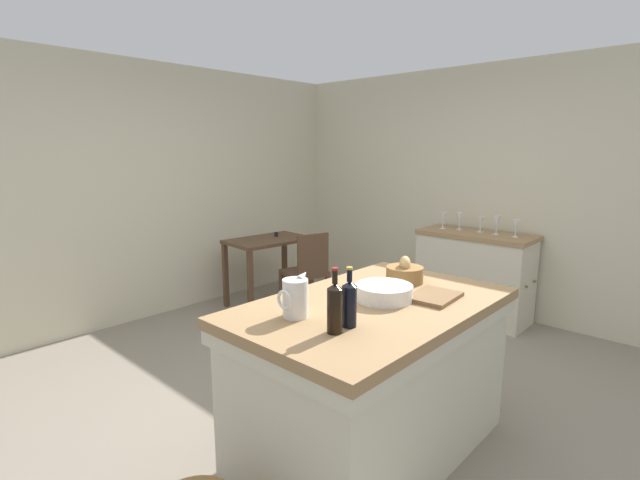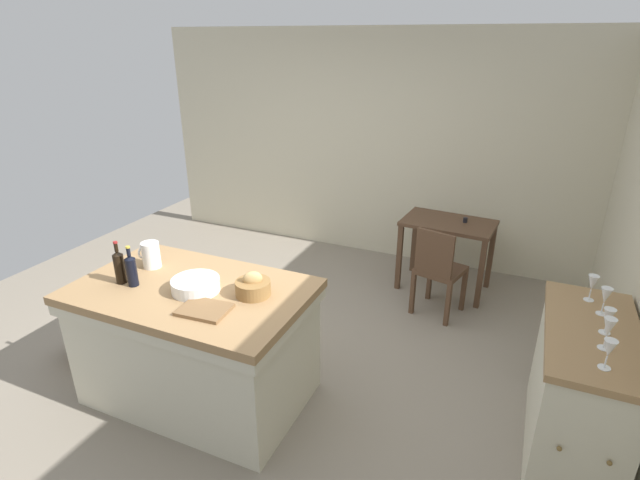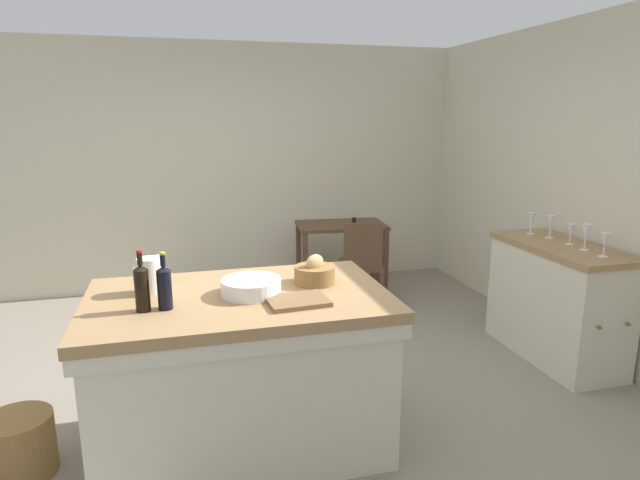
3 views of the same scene
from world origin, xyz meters
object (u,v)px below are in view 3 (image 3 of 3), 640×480
(bread_basket, at_px, (315,273))
(wicker_hamper, at_px, (20,446))
(wine_glass_far_left, at_px, (605,240))
(cutting_board, at_px, (297,301))
(writing_desk, at_px, (341,235))
(side_cabinet, at_px, (557,301))
(wooden_chair, at_px, (362,263))
(wine_bottle_dark, at_px, (164,286))
(wine_bottle_amber, at_px, (142,287))
(wine_glass_left, at_px, (586,232))
(wine_glass_far_right, at_px, (531,220))
(wash_bowl, at_px, (251,287))
(wine_glass_right, at_px, (551,223))
(island_table, at_px, (241,365))
(pitcher, at_px, (149,275))
(wine_glass_middle, at_px, (571,230))

(bread_basket, xyz_separation_m, wicker_hamper, (-1.61, -0.06, -0.80))
(wine_glass_far_left, bearing_deg, cutting_board, -170.51)
(writing_desk, bearing_deg, cutting_board, -111.73)
(side_cabinet, bearing_deg, wooden_chair, 130.59)
(writing_desk, height_order, bread_basket, bread_basket)
(wooden_chair, height_order, wine_bottle_dark, wine_bottle_dark)
(cutting_board, height_order, wine_bottle_amber, wine_bottle_amber)
(writing_desk, relative_size, wine_bottle_amber, 3.06)
(wooden_chair, relative_size, bread_basket, 3.80)
(writing_desk, bearing_deg, wooden_chair, -87.06)
(wine_glass_left, bearing_deg, wine_glass_far_right, 94.14)
(writing_desk, xyz_separation_m, wine_bottle_dark, (-1.71, -2.55, 0.39))
(writing_desk, distance_m, wicker_hamper, 3.49)
(wash_bowl, bearing_deg, wine_glass_far_right, 21.08)
(cutting_board, distance_m, wine_bottle_amber, 0.77)
(wine_glass_right, bearing_deg, wine_glass_far_left, -92.99)
(island_table, height_order, wine_bottle_amber, wine_bottle_amber)
(bread_basket, distance_m, wine_glass_far_right, 2.19)
(cutting_board, distance_m, wine_bottle_dark, 0.67)
(bread_basket, bearing_deg, wash_bowl, -164.14)
(pitcher, distance_m, cutting_board, 0.83)
(island_table, distance_m, wine_glass_far_right, 2.70)
(island_table, height_order, wooden_chair, island_table)
(wine_glass_far_left, distance_m, wine_glass_far_right, 0.75)
(wicker_hamper, bearing_deg, wash_bowl, -2.37)
(island_table, distance_m, cutting_board, 0.56)
(cutting_board, bearing_deg, wine_glass_far_right, 27.10)
(writing_desk, height_order, wooden_chair, wooden_chair)
(wooden_chair, relative_size, wine_glass_far_right, 5.03)
(wine_glass_far_left, bearing_deg, wash_bowl, -175.86)
(side_cabinet, relative_size, wine_glass_middle, 7.26)
(bread_basket, bearing_deg, wine_glass_left, 7.18)
(wine_bottle_dark, distance_m, wine_glass_far_right, 3.04)
(wine_glass_far_left, height_order, wine_glass_far_right, wine_glass_far_right)
(wine_bottle_amber, distance_m, wine_glass_right, 3.15)
(pitcher, relative_size, wine_glass_left, 1.25)
(wine_bottle_amber, relative_size, wine_glass_far_left, 1.83)
(wine_bottle_dark, bearing_deg, wine_glass_middle, 12.61)
(wash_bowl, relative_size, wine_glass_far_right, 1.82)
(side_cabinet, relative_size, wine_bottle_dark, 3.93)
(wooden_chair, distance_m, wine_bottle_dark, 2.69)
(wine_bottle_dark, bearing_deg, writing_desk, 56.26)
(wooden_chair, xyz_separation_m, wine_glass_far_left, (1.15, -1.69, 0.53))
(writing_desk, distance_m, wine_glass_middle, 2.29)
(wooden_chair, bearing_deg, island_table, -126.32)
(writing_desk, distance_m, wine_glass_right, 2.10)
(wine_bottle_dark, bearing_deg, wine_glass_far_left, 5.66)
(wooden_chair, distance_m, wine_glass_far_right, 1.56)
(bread_basket, distance_m, wine_bottle_dark, 0.85)
(pitcher, distance_m, wine_glass_middle, 3.02)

